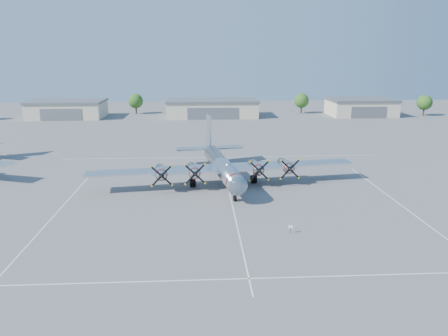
{
  "coord_description": "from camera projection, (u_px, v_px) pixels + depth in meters",
  "views": [
    {
      "loc": [
        -4.17,
        -56.35,
        19.0
      ],
      "look_at": [
        -0.68,
        4.38,
        3.2
      ],
      "focal_mm": 35.0,
      "sensor_mm": 36.0,
      "label": 1
    }
  ],
  "objects": [
    {
      "name": "tree_far_east",
      "position": [
        425.0,
        103.0,
        139.48
      ],
      "size": [
        4.8,
        4.8,
        6.64
      ],
      "color": "#382619",
      "rests_on": "ground"
    },
    {
      "name": "ground",
      "position": [
        231.0,
        199.0,
        59.46
      ],
      "size": [
        260.0,
        260.0,
        0.0
      ],
      "primitive_type": "plane",
      "color": "#515153",
      "rests_on": "ground"
    },
    {
      "name": "main_bomber_b29",
      "position": [
        221.0,
        182.0,
        67.42
      ],
      "size": [
        43.26,
        32.55,
        8.81
      ],
      "primitive_type": null,
      "rotation": [
        0.0,
        0.0,
        0.14
      ],
      "color": "silver",
      "rests_on": "ground"
    },
    {
      "name": "tree_west",
      "position": [
        136.0,
        101.0,
        143.98
      ],
      "size": [
        4.8,
        4.8,
        6.64
      ],
      "color": "#382619",
      "rests_on": "ground"
    },
    {
      "name": "tree_east",
      "position": [
        302.0,
        101.0,
        145.1
      ],
      "size": [
        4.8,
        4.8,
        6.64
      ],
      "color": "#382619",
      "rests_on": "ground"
    },
    {
      "name": "hangar_center",
      "position": [
        212.0,
        108.0,
        137.98
      ],
      "size": [
        28.6,
        14.6,
        5.4
      ],
      "color": "beige",
      "rests_on": "ground"
    },
    {
      "name": "info_placard",
      "position": [
        290.0,
        228.0,
        47.76
      ],
      "size": [
        0.49,
        0.12,
        0.95
      ],
      "rotation": [
        0.0,
        0.0,
        -0.17
      ],
      "color": "black",
      "rests_on": "ground"
    },
    {
      "name": "hangar_east",
      "position": [
        361.0,
        107.0,
        140.64
      ],
      "size": [
        20.6,
        14.6,
        5.4
      ],
      "color": "beige",
      "rests_on": "ground"
    },
    {
      "name": "parking_lines",
      "position": [
        232.0,
        203.0,
        57.77
      ],
      "size": [
        60.0,
        50.08,
        0.01
      ],
      "color": "silver",
      "rests_on": "ground"
    },
    {
      "name": "hangar_west",
      "position": [
        67.0,
        109.0,
        135.48
      ],
      "size": [
        22.6,
        14.6,
        5.4
      ],
      "color": "beige",
      "rests_on": "ground"
    }
  ]
}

